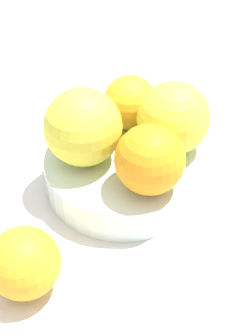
% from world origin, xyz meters
% --- Properties ---
extents(ground_plane, '(1.10, 1.10, 0.02)m').
position_xyz_m(ground_plane, '(0.00, 0.00, -0.01)').
color(ground_plane, silver).
extents(fruit_bowl, '(0.17, 0.17, 0.04)m').
position_xyz_m(fruit_bowl, '(0.00, 0.00, 0.02)').
color(fruit_bowl, silver).
rests_on(fruit_bowl, ground_plane).
extents(orange_in_bowl_0, '(0.08, 0.08, 0.08)m').
position_xyz_m(orange_in_bowl_0, '(-0.04, 0.00, 0.08)').
color(orange_in_bowl_0, yellow).
rests_on(orange_in_bowl_0, fruit_bowl).
extents(orange_in_bowl_1, '(0.06, 0.06, 0.06)m').
position_xyz_m(orange_in_bowl_1, '(0.01, 0.06, 0.07)').
color(orange_in_bowl_1, '#F9A823').
rests_on(orange_in_bowl_1, fruit_bowl).
extents(orange_in_bowl_2, '(0.07, 0.07, 0.07)m').
position_xyz_m(orange_in_bowl_2, '(0.03, -0.05, 0.08)').
color(orange_in_bowl_2, orange).
rests_on(orange_in_bowl_2, fruit_bowl).
extents(orange_in_bowl_3, '(0.08, 0.08, 0.08)m').
position_xyz_m(orange_in_bowl_3, '(0.05, 0.02, 0.08)').
color(orange_in_bowl_3, yellow).
rests_on(orange_in_bowl_3, fruit_bowl).
extents(orange_loose_0, '(0.07, 0.07, 0.07)m').
position_xyz_m(orange_loose_0, '(-0.09, -0.14, 0.03)').
color(orange_loose_0, '#F9A823').
rests_on(orange_loose_0, ground_plane).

